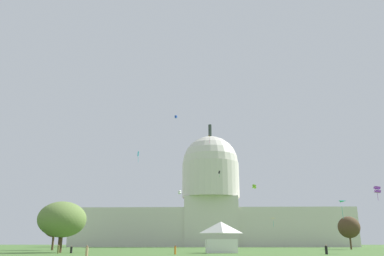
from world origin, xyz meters
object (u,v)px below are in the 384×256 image
(kite_black_mid, at_px, (219,173))
(kite_gold_low, at_px, (273,220))
(capitol_building, at_px, (211,204))
(kite_blue_high, at_px, (176,117))
(person_olive_back_left, at_px, (58,250))
(kite_white_mid, at_px, (180,192))
(event_tent, at_px, (221,237))
(person_black_mid_center, at_px, (326,250))
(person_tan_near_tree_east, at_px, (87,252))
(kite_violet_low, at_px, (377,190))
(tree_west_mid, at_px, (55,222))
(kite_orange_high, at_px, (210,137))
(kite_cyan_mid, at_px, (138,154))
(person_orange_back_center, at_px, (175,250))
(tree_east_mid, at_px, (349,227))
(kite_lime_low, at_px, (254,186))
(tree_west_near, at_px, (62,219))
(kite_turquoise_low, at_px, (341,205))
(person_black_front_right, at_px, (71,250))

(kite_black_mid, bearing_deg, kite_gold_low, -3.32)
(capitol_building, distance_m, kite_blue_high, 80.48)
(person_olive_back_left, relative_size, kite_white_mid, 1.21)
(event_tent, height_order, person_black_mid_center, event_tent)
(person_tan_near_tree_east, distance_m, kite_violet_low, 58.69)
(kite_gold_low, bearing_deg, tree_west_mid, -155.25)
(kite_white_mid, xyz_separation_m, kite_orange_high, (11.51, 1.69, 21.45))
(person_black_mid_center, bearing_deg, kite_cyan_mid, 17.03)
(kite_blue_high, bearing_deg, capitol_building, 97.82)
(person_black_mid_center, distance_m, person_orange_back_center, 27.09)
(event_tent, xyz_separation_m, tree_east_mid, (41.54, 44.54, 3.50))
(person_orange_back_center, bearing_deg, kite_lime_low, 81.63)
(kite_gold_low, distance_m, kite_black_mid, 41.45)
(tree_west_near, distance_m, tree_east_mid, 86.87)
(capitol_building, xyz_separation_m, kite_cyan_mid, (-22.63, -89.18, 6.22))
(tree_east_mid, relative_size, kite_orange_high, 3.51)
(event_tent, xyz_separation_m, kite_black_mid, (2.60, 81.46, 27.44))
(event_tent, bearing_deg, kite_violet_low, -6.85)
(person_black_mid_center, distance_m, person_olive_back_left, 50.25)
(kite_turquoise_low, bearing_deg, kite_lime_low, 0.21)
(person_olive_back_left, relative_size, person_orange_back_center, 1.01)
(kite_white_mid, distance_m, kite_gold_low, 35.45)
(event_tent, xyz_separation_m, person_tan_near_tree_east, (-19.75, -26.14, -2.39))
(person_olive_back_left, height_order, kite_blue_high, kite_blue_high)
(capitol_building, xyz_separation_m, person_orange_back_center, (-7.85, -130.64, -20.58))
(event_tent, bearing_deg, kite_cyan_mid, 122.37)
(person_orange_back_center, xyz_separation_m, kite_turquoise_low, (36.66, 20.04, 9.64))
(tree_east_mid, bearing_deg, kite_turquoise_low, -111.10)
(tree_west_near, bearing_deg, person_black_front_right, -44.78)
(tree_west_near, height_order, kite_turquoise_low, kite_turquoise_low)
(tree_west_near, height_order, kite_white_mid, kite_white_mid)
(kite_black_mid, bearing_deg, kite_lime_low, -27.38)
(tree_west_mid, bearing_deg, person_olive_back_left, -67.13)
(person_black_front_right, bearing_deg, kite_lime_low, 143.86)
(person_black_mid_center, distance_m, kite_orange_high, 84.98)
(person_black_front_right, distance_m, kite_black_mid, 95.10)
(kite_cyan_mid, bearing_deg, kite_turquoise_low, 77.42)
(tree_west_mid, height_order, person_orange_back_center, tree_west_mid)
(person_olive_back_left, height_order, person_tan_near_tree_east, person_tan_near_tree_east)
(person_black_mid_center, bearing_deg, kite_turquoise_low, -56.55)
(tree_east_mid, bearing_deg, kite_gold_low, 166.63)
(tree_east_mid, distance_m, kite_cyan_mid, 69.45)
(event_tent, distance_m, kite_cyan_mid, 45.91)
(person_black_front_right, height_order, kite_gold_low, kite_gold_low)
(person_olive_back_left, relative_size, kite_lime_low, 1.89)
(person_black_mid_center, relative_size, kite_lime_low, 1.98)
(person_olive_back_left, bearing_deg, person_orange_back_center, -119.94)
(person_orange_back_center, relative_size, kite_orange_high, 0.56)
(event_tent, relative_size, kite_orange_high, 2.39)
(kite_white_mid, height_order, kite_black_mid, kite_black_mid)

